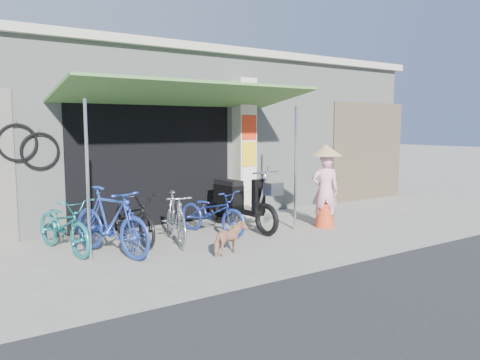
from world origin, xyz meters
TOP-DOWN VIEW (x-y plane):
  - ground at (0.00, 0.00)m, footprint 80.00×80.00m
  - bicycle_shop at (-0.00, 5.09)m, footprint 12.30×5.30m
  - shop_pillar at (0.85, 2.45)m, footprint 0.42×0.44m
  - awning at (-0.90, 1.63)m, footprint 4.60×1.88m
  - neighbour_right at (5.00, 2.59)m, footprint 2.60×0.06m
  - bike_teal at (-3.20, 1.47)m, footprint 0.92×1.76m
  - bike_blue at (-2.64, 0.90)m, footprint 1.06×1.82m
  - bike_black at (-2.05, 1.47)m, footprint 0.63×1.69m
  - bike_silver at (-1.51, 0.98)m, footprint 0.75×1.53m
  - bike_navy at (-0.63, 1.27)m, footprint 0.99×1.66m
  - street_dog at (-1.10, -0.10)m, footprint 0.66×0.46m
  - moped at (0.03, 1.37)m, footprint 0.59×2.07m
  - nun at (1.53, 0.59)m, footprint 0.64×0.64m

SIDE VIEW (x-z plane):
  - ground at x=0.00m, z-range 0.00..0.00m
  - street_dog at x=-1.10m, z-range 0.00..0.51m
  - bike_navy at x=-0.63m, z-range 0.00..0.82m
  - bike_black at x=-2.05m, z-range 0.00..0.88m
  - bike_teal at x=-3.20m, z-range 0.00..0.88m
  - bike_silver at x=-1.51m, z-range 0.00..0.89m
  - bike_blue at x=-2.64m, z-range 0.00..1.05m
  - moped at x=0.03m, z-range -0.05..1.12m
  - nun at x=1.53m, z-range 0.00..1.63m
  - neighbour_right at x=5.00m, z-range 0.00..2.60m
  - shop_pillar at x=0.85m, z-range 0.00..3.00m
  - bicycle_shop at x=0.00m, z-range 0.00..3.66m
  - awning at x=-0.90m, z-range 1.15..3.88m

